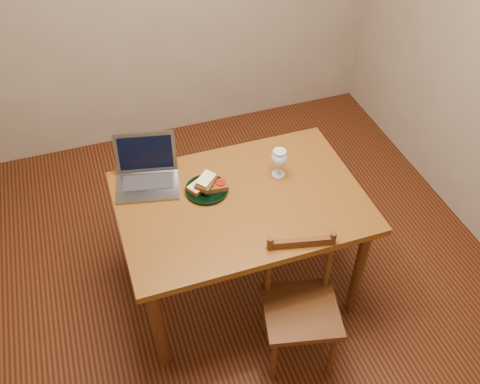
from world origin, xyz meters
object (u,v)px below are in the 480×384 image
object	(u,v)px
table	(241,211)
milk_glass	(279,163)
laptop	(147,170)
chair	(301,302)
plate	(207,190)

from	to	relation	value
table	milk_glass	world-z (taller)	milk_glass
table	milk_glass	xyz separation A→B (m)	(0.26, 0.12, 0.17)
laptop	chair	bearing A→B (deg)	-43.25
chair	plate	xyz separation A→B (m)	(-0.30, 0.64, 0.31)
plate	milk_glass	xyz separation A→B (m)	(0.41, 0.00, 0.08)
chair	milk_glass	bearing A→B (deg)	92.73
chair	milk_glass	world-z (taller)	milk_glass
plate	milk_glass	size ratio (longest dim) A/B	1.37
chair	plate	bearing A→B (deg)	128.05
chair	table	bearing A→B (deg)	118.65
plate	chair	bearing A→B (deg)	-64.74
milk_glass	laptop	size ratio (longest dim) A/B	0.44
table	plate	xyz separation A→B (m)	(-0.15, 0.12, 0.10)
plate	laptop	xyz separation A→B (m)	(-0.28, 0.20, 0.05)
table	laptop	world-z (taller)	laptop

